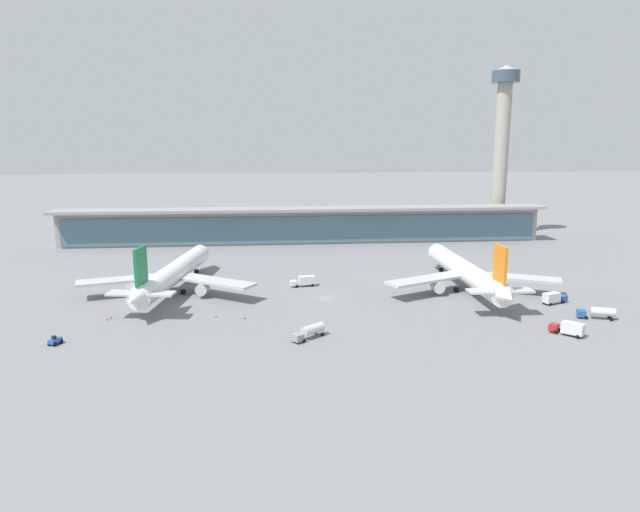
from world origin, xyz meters
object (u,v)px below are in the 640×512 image
object	(u,v)px
safety_cone_bravo	(244,317)
safety_cone_delta	(111,317)
service_truck_near_nose_grey	(309,331)
service_truck_on_taxiway_white	(304,281)
airliner_left_stand	(173,274)
service_truck_under_wing_blue	(554,298)
safety_cone_charlie	(107,319)
airliner_centre_stand	(466,272)
control_tower	(502,139)
safety_cone_alpha	(216,316)
service_truck_by_tail_red	(569,328)
service_truck_at_far_stand_blue	(598,312)
service_truck_mid_apron_blue	(55,341)

from	to	relation	value
safety_cone_bravo	safety_cone_delta	xyz separation A→B (m)	(-32.76, 3.61, 0.00)
service_truck_near_nose_grey	service_truck_on_taxiway_white	size ratio (longest dim) A/B	1.06
airliner_left_stand	service_truck_under_wing_blue	xyz separation A→B (m)	(102.96, -21.39, -3.88)
airliner_left_stand	safety_cone_charlie	world-z (taller)	airliner_left_stand
airliner_centre_stand	safety_cone_charlie	world-z (taller)	airliner_centre_stand
airliner_centre_stand	safety_cone_charlie	distance (m)	98.47
service_truck_under_wing_blue	safety_cone_delta	world-z (taller)	service_truck_under_wing_blue
safety_cone_charlie	airliner_centre_stand	bearing A→B (deg)	10.92
control_tower	service_truck_on_taxiway_white	bearing A→B (deg)	-138.08
airliner_left_stand	service_truck_near_nose_grey	bearing A→B (deg)	-49.60
service_truck_on_taxiway_white	safety_cone_charlie	distance (m)	57.33
service_truck_near_nose_grey	control_tower	xyz separation A→B (m)	(96.30, 130.26, 41.70)
service_truck_near_nose_grey	safety_cone_alpha	bearing A→B (deg)	141.22
control_tower	service_truck_by_tail_red	bearing A→B (deg)	-105.91
service_truck_on_taxiway_white	service_truck_under_wing_blue	bearing A→B (deg)	-20.89
service_truck_under_wing_blue	service_truck_on_taxiway_white	bearing A→B (deg)	159.11
airliner_left_stand	safety_cone_charlie	size ratio (longest dim) A/B	94.73
airliner_left_stand	service_truck_at_far_stand_blue	world-z (taller)	airliner_left_stand
airliner_left_stand	safety_cone_charlie	bearing A→B (deg)	-116.81
service_truck_at_far_stand_blue	safety_cone_bravo	xyz separation A→B (m)	(-86.23, 8.43, -1.39)
service_truck_near_nose_grey	control_tower	distance (m)	167.27
service_truck_at_far_stand_blue	control_tower	bearing A→B (deg)	78.57
service_truck_by_tail_red	control_tower	world-z (taller)	control_tower
safety_cone_bravo	safety_cone_delta	distance (m)	32.96
airliner_left_stand	service_truck_by_tail_red	distance (m)	104.57
airliner_left_stand	service_truck_by_tail_red	size ratio (longest dim) A/B	9.63
service_truck_on_taxiway_white	control_tower	xyz separation A→B (m)	(94.32, 84.69, 41.71)
service_truck_by_tail_red	service_truck_on_taxiway_white	distance (m)	74.64
service_truck_mid_apron_blue	safety_cone_delta	distance (m)	19.16
control_tower	safety_cone_delta	distance (m)	186.81
service_truck_by_tail_red	safety_cone_bravo	bearing A→B (deg)	165.28
service_truck_mid_apron_blue	service_truck_on_taxiway_white	size ratio (longest dim) A/B	0.44
service_truck_by_tail_red	safety_cone_alpha	xyz separation A→B (m)	(-80.05, 21.20, -1.37)
service_truck_under_wing_blue	safety_cone_charlie	xyz separation A→B (m)	(-115.26, -2.95, -1.37)
safety_cone_bravo	safety_cone_charlie	world-z (taller)	same
airliner_left_stand	service_truck_at_far_stand_blue	bearing A→B (deg)	-18.06
service_truck_on_taxiway_white	control_tower	distance (m)	133.45
safety_cone_delta	service_truck_on_taxiway_white	bearing A→B (deg)	28.02
airliner_centre_stand	service_truck_under_wing_blue	xyz separation A→B (m)	(18.71, -15.68, -3.88)
safety_cone_bravo	safety_cone_charlie	distance (m)	33.38
service_truck_near_nose_grey	service_truck_mid_apron_blue	xyz separation A→B (m)	(-54.61, 1.37, -0.83)
service_truck_near_nose_grey	safety_cone_delta	bearing A→B (deg)	158.04
service_truck_by_tail_red	safety_cone_charlie	xyz separation A→B (m)	(-106.27, 21.36, -1.37)
service_truck_mid_apron_blue	safety_cone_charlie	bearing A→B (deg)	68.45
airliner_left_stand	airliner_centre_stand	size ratio (longest dim) A/B	1.00
safety_cone_bravo	airliner_centre_stand	bearing A→B (deg)	18.22
airliner_centre_stand	airliner_left_stand	bearing A→B (deg)	176.12
service_truck_by_tail_red	safety_cone_charlie	distance (m)	108.41
service_truck_mid_apron_blue	control_tower	bearing A→B (deg)	40.50
safety_cone_alpha	safety_cone_bravo	size ratio (longest dim) A/B	1.00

